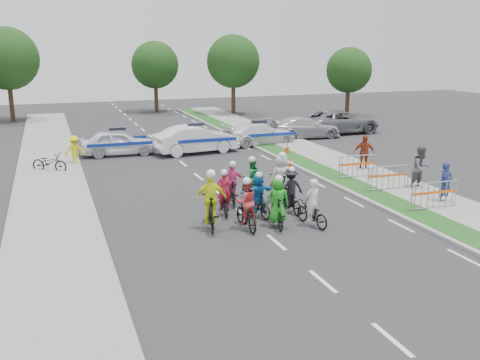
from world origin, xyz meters
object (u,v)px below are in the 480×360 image
object	(u,v)px
rider_1	(277,207)
police_car_0	(118,143)
barrier_0	(434,197)
rider_0	(312,210)
rider_5	(258,198)
civilian_suv	(339,122)
spectator_1	(421,168)
tree_3	(7,59)
tree_1	(233,62)
rider_9	(232,188)
spectator_0	(445,183)
rider_6	(224,199)
barrier_1	(388,179)
rider_8	(251,185)
rider_7	(281,184)
civilian_sedan	(305,128)
marshal_hiviz	(75,150)
tree_4	(155,65)
rider_4	(290,194)
police_car_2	(259,134)
parked_bike	(49,163)
rider_2	(246,209)
barrier_2	(358,167)
cone_0	(290,165)
cone_1	(287,149)
spectator_2	(364,153)
police_car_1	(196,139)
rider_3	(211,206)

from	to	relation	value
rider_1	police_car_0	xyz separation A→B (m)	(-3.43, 14.05, -0.01)
barrier_0	rider_0	bearing A→B (deg)	179.11
rider_5	civilian_suv	distance (m)	19.54
spectator_1	tree_3	size ratio (longest dim) A/B	0.26
tree_1	rider_9	bearing A→B (deg)	-109.24
barrier_0	spectator_0	bearing A→B (deg)	31.27
rider_6	barrier_1	size ratio (longest dim) A/B	0.86
rider_8	rider_9	world-z (taller)	rider_8
rider_7	civilian_sedan	size ratio (longest dim) A/B	0.43
police_car_0	marshal_hiviz	distance (m)	3.05
civilian_suv	tree_4	bearing A→B (deg)	26.86
rider_9	rider_4	bearing A→B (deg)	148.26
police_car_2	parked_bike	xyz separation A→B (m)	(-12.19, -3.43, -0.19)
rider_2	tree_3	xyz separation A→B (m)	(-8.56, 30.48, 4.22)
rider_8	barrier_0	xyz separation A→B (m)	(5.83, -3.48, -0.12)
police_car_2	barrier_2	bearing A→B (deg)	178.56
rider_6	rider_8	xyz separation A→B (m)	(1.51, 1.15, 0.12)
police_car_2	civilian_sedan	world-z (taller)	civilian_sedan
barrier_0	barrier_2	xyz separation A→B (m)	(0.00, 5.13, 0.00)
tree_1	tree_4	bearing A→B (deg)	146.31
barrier_0	cone_0	size ratio (longest dim) A/B	2.86
barrier_2	rider_0	bearing A→B (deg)	-134.37
rider_6	rider_5	bearing A→B (deg)	153.91
rider_5	barrier_0	distance (m)	6.50
rider_8	tree_3	xyz separation A→B (m)	(-9.87, 27.54, 4.21)
police_car_2	marshal_hiviz	world-z (taller)	marshal_hiviz
police_car_0	cone_1	size ratio (longest dim) A/B	5.85
rider_5	cone_0	distance (m)	7.21
spectator_1	rider_6	bearing A→B (deg)	173.94
spectator_0	tree_4	xyz separation A→B (m)	(-4.71, 32.41, 3.37)
civilian_suv	rider_8	bearing A→B (deg)	135.32
spectator_1	rider_8	bearing A→B (deg)	165.34
civilian_sedan	marshal_hiviz	size ratio (longest dim) A/B	3.14
spectator_2	parked_bike	bearing A→B (deg)	-178.98
police_car_0	spectator_2	world-z (taller)	spectator_2
rider_7	rider_8	xyz separation A→B (m)	(-0.98, 0.64, -0.11)
rider_7	police_car_1	xyz separation A→B (m)	(-0.46, 10.66, -0.01)
rider_2	police_car_2	distance (m)	15.50
rider_2	parked_bike	bearing A→B (deg)	-60.97
barrier_1	tree_4	size ratio (longest dim) A/B	0.32
police_car_0	civilian_suv	xyz separation A→B (m)	(15.34, 2.47, 0.10)
rider_6	cone_0	bearing A→B (deg)	-124.15
rider_3	tree_1	xyz separation A→B (m)	(10.54, 28.09, 3.76)
rider_5	cone_1	size ratio (longest dim) A/B	2.38
civilian_sedan	tree_4	size ratio (longest dim) A/B	0.76
rider_3	police_car_1	size ratio (longest dim) A/B	0.43
rider_7	parked_bike	xyz separation A→B (m)	(-8.32, 8.50, -0.31)
rider_8	police_car_1	distance (m)	10.03
rider_0	parked_bike	xyz separation A→B (m)	(-8.23, 11.27, -0.07)
spectator_2	parked_bike	distance (m)	15.13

